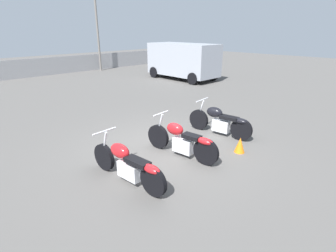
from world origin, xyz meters
The scene contains 8 objects.
ground_plane centered at (0.00, 0.00, 0.00)m, with size 60.00×60.00×0.00m, color #514F4C.
fence_back centered at (0.00, 14.43, 0.61)m, with size 40.00×0.04×1.22m.
light_pole_right centered at (6.58, 13.87, 4.42)m, with size 0.70×0.35×7.49m.
motorcycle_slot_0 centered at (-1.78, -0.73, 0.43)m, with size 0.60×2.19×1.00m.
motorcycle_slot_1 centered at (-0.08, -0.71, 0.43)m, with size 0.57×2.16×1.03m.
motorcycle_slot_2 centered at (1.83, -0.56, 0.44)m, with size 0.66×2.10×1.02m.
parked_van centered at (8.29, 6.72, 1.23)m, with size 2.23×4.67×2.23m.
traffic_cone_near centered at (1.16, -1.65, 0.20)m, with size 0.27×0.27×0.41m.
Camera 1 is at (-4.63, -4.71, 3.06)m, focal length 28.00 mm.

